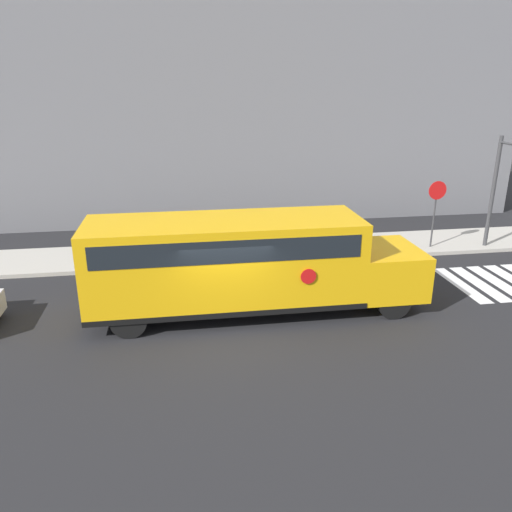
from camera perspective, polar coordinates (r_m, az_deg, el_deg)
The scene contains 7 objects.
ground_plane at distance 14.38m, azimuth -3.28°, elevation -8.28°, with size 60.00×60.00×0.00m, color black.
sidewalk_strip at distance 20.32m, azimuth -5.12°, elevation 0.34°, with size 44.00×3.00×0.15m.
building_backdrop at distance 25.76m, azimuth -6.53°, elevation 16.07°, with size 32.00×4.00×10.52m.
crosswalk_stripes at distance 19.65m, azimuth 26.73°, elevation -2.63°, with size 4.00×3.20×0.01m.
school_bus at distance 14.70m, azimuth -1.65°, elevation -0.49°, with size 9.94×2.57×2.92m.
stop_sign at distance 21.57m, azimuth 19.84°, elevation 5.54°, with size 0.75×0.10×2.91m.
traffic_light at distance 21.66m, azimuth 27.10°, elevation 7.75°, with size 0.28×2.82×4.66m.
Camera 1 is at (-1.15, -12.70, 6.64)m, focal length 35.00 mm.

